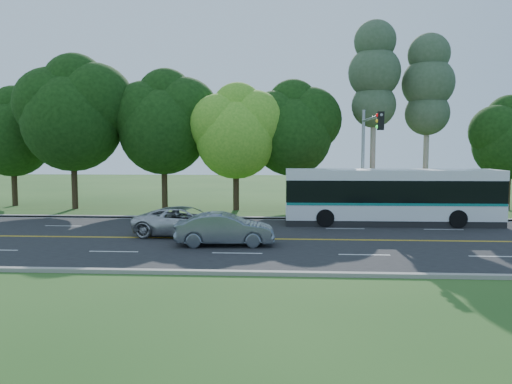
# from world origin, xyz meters

# --- Properties ---
(ground) EXTENTS (120.00, 120.00, 0.00)m
(ground) POSITION_xyz_m (0.00, 0.00, 0.00)
(ground) COLOR #224A18
(ground) RESTS_ON ground
(road) EXTENTS (60.00, 14.00, 0.02)m
(road) POSITION_xyz_m (0.00, 0.00, 0.01)
(road) COLOR black
(road) RESTS_ON ground
(curb_north) EXTENTS (60.00, 0.30, 0.15)m
(curb_north) POSITION_xyz_m (0.00, 7.15, 0.07)
(curb_north) COLOR gray
(curb_north) RESTS_ON ground
(curb_south) EXTENTS (60.00, 0.30, 0.15)m
(curb_south) POSITION_xyz_m (0.00, -7.15, 0.07)
(curb_south) COLOR gray
(curb_south) RESTS_ON ground
(grass_verge) EXTENTS (60.00, 4.00, 0.10)m
(grass_verge) POSITION_xyz_m (0.00, 9.00, 0.05)
(grass_verge) COLOR #224A18
(grass_verge) RESTS_ON ground
(lane_markings) EXTENTS (57.60, 13.82, 0.00)m
(lane_markings) POSITION_xyz_m (-0.09, 0.00, 0.02)
(lane_markings) COLOR gold
(lane_markings) RESTS_ON road
(tree_row) EXTENTS (44.70, 9.10, 13.84)m
(tree_row) POSITION_xyz_m (-5.15, 12.13, 6.73)
(tree_row) COLOR black
(tree_row) RESTS_ON ground
(bougainvillea_hedge) EXTENTS (9.50, 2.25, 1.50)m
(bougainvillea_hedge) POSITION_xyz_m (7.18, 8.15, 0.72)
(bougainvillea_hedge) COLOR maroon
(bougainvillea_hedge) RESTS_ON ground
(traffic_signal) EXTENTS (0.42, 6.10, 7.00)m
(traffic_signal) POSITION_xyz_m (6.49, 5.40, 4.67)
(traffic_signal) COLOR gray
(traffic_signal) RESTS_ON ground
(transit_bus) EXTENTS (12.64, 2.91, 3.30)m
(transit_bus) POSITION_xyz_m (7.90, 5.31, 1.65)
(transit_bus) COLOR white
(transit_bus) RESTS_ON road
(sedan) EXTENTS (4.74, 1.96, 1.53)m
(sedan) POSITION_xyz_m (-1.25, -1.76, 0.78)
(sedan) COLOR slate
(sedan) RESTS_ON road
(suv) EXTENTS (5.74, 3.17, 1.52)m
(suv) POSITION_xyz_m (-3.54, 0.58, 0.78)
(suv) COLOR #B7BABC
(suv) RESTS_ON road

